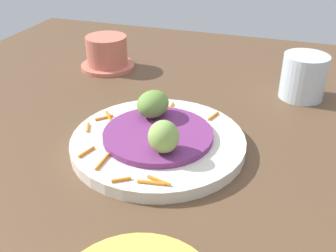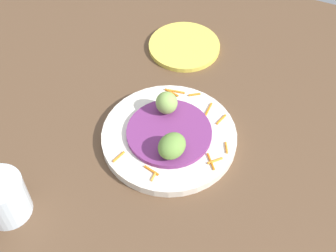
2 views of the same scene
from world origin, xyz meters
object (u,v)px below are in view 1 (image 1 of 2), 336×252
guac_scoop_left (164,137)px  guac_scoop_center (153,104)px  main_plate (158,142)px  terracotta_bowl (107,53)px  water_glass (304,77)px

guac_scoop_left → guac_scoop_center: size_ratio=0.80×
main_plate → guac_scoop_center: (2.32, -4.31, 3.68)cm
main_plate → terracotta_bowl: (20.44, -25.76, 2.26)cm
main_plate → guac_scoop_center: 6.12cm
guac_scoop_left → water_glass: size_ratio=0.55×
terracotta_bowl → main_plate: bearing=128.4°
main_plate → water_glass: 30.31cm
terracotta_bowl → water_glass: water_glass is taller
main_plate → terracotta_bowl: 32.96cm
guac_scoop_center → terracotta_bowl: bearing=-49.8°
guac_scoop_center → guac_scoop_left: bearing=118.4°
terracotta_bowl → guac_scoop_center: bearing=130.2°
guac_scoop_left → guac_scoop_center: (4.65, -8.62, -0.21)cm
main_plate → guac_scoop_center: guac_scoop_center is taller
guac_scoop_center → terracotta_bowl: 28.11cm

